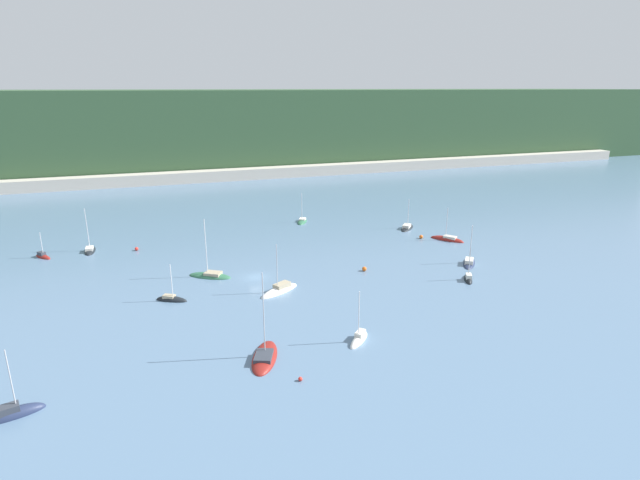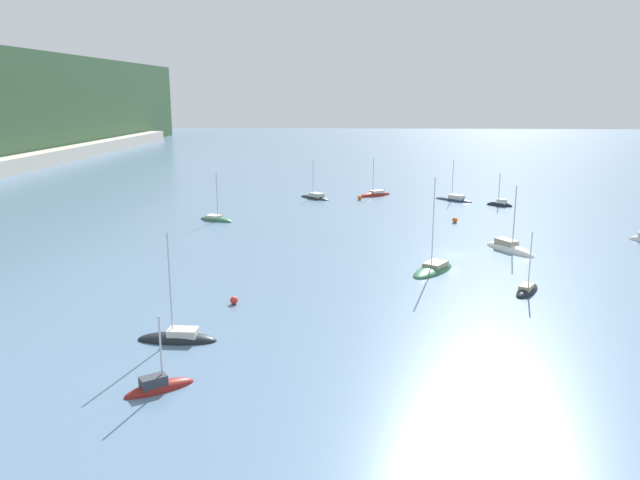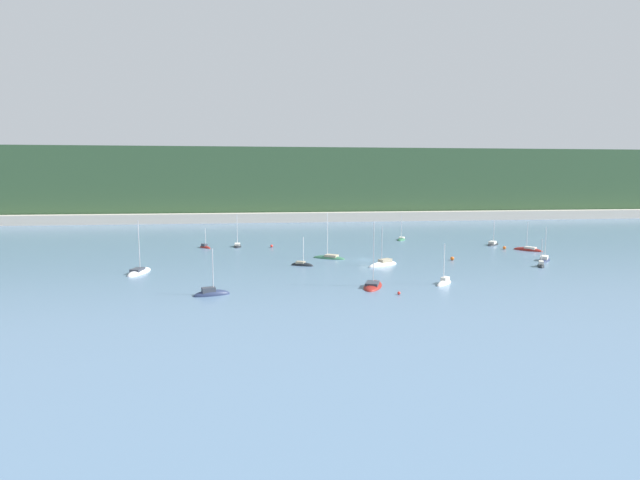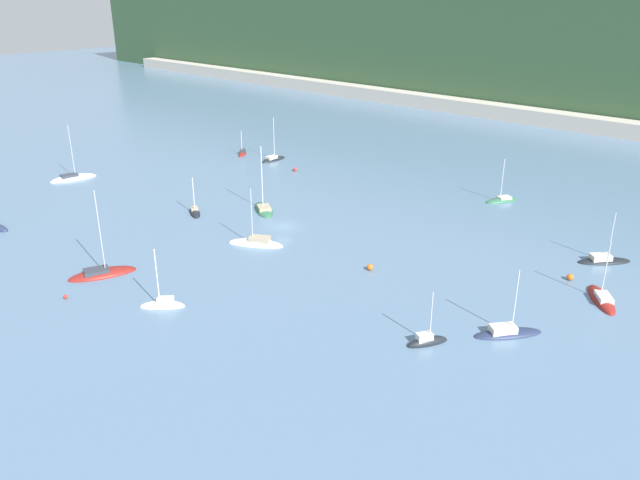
{
  "view_description": "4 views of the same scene",
  "coord_description": "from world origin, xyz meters",
  "px_view_note": "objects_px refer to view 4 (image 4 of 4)",
  "views": [
    {
      "loc": [
        -16.71,
        -85.77,
        33.96
      ],
      "look_at": [
        15.24,
        7.81,
        3.49
      ],
      "focal_mm": 28.0,
      "sensor_mm": 36.0,
      "label": 1
    },
    {
      "loc": [
        -78.8,
        11.65,
        20.19
      ],
      "look_at": [
        -8.47,
        16.36,
        3.62
      ],
      "focal_mm": 35.0,
      "sensor_mm": 36.0,
      "label": 2
    },
    {
      "loc": [
        -25.86,
        -114.71,
        19.62
      ],
      "look_at": [
        -8.76,
        14.67,
        3.06
      ],
      "focal_mm": 28.0,
      "sensor_mm": 36.0,
      "label": 3
    },
    {
      "loc": [
        67.39,
        -64.3,
        35.93
      ],
      "look_at": [
        12.96,
        -5.31,
        2.91
      ],
      "focal_mm": 35.0,
      "sensor_mm": 36.0,
      "label": 4
    }
  ],
  "objects_px": {
    "sailboat_9": "(427,342)",
    "sailboat_10": "(163,306)",
    "mooring_buoy_3": "(370,267)",
    "sailboat_8": "(502,201)",
    "sailboat_12": "(242,154)",
    "sailboat_1": "(256,244)",
    "sailboat_5": "(273,160)",
    "sailboat_4": "(601,300)",
    "sailboat_13": "(195,213)",
    "mooring_buoy_1": "(66,297)",
    "mooring_buoy_2": "(570,277)",
    "sailboat_11": "(603,261)",
    "sailboat_6": "(507,333)",
    "sailboat_7": "(102,274)",
    "sailboat_0": "(264,210)",
    "mooring_buoy_0": "(295,169)",
    "sailboat_3": "(73,179)"
  },
  "relations": [
    {
      "from": "sailboat_9",
      "to": "mooring_buoy_2",
      "type": "bearing_deg",
      "value": 17.06
    },
    {
      "from": "sailboat_10",
      "to": "sailboat_12",
      "type": "height_order",
      "value": "sailboat_10"
    },
    {
      "from": "sailboat_6",
      "to": "mooring_buoy_1",
      "type": "relative_size",
      "value": 15.96
    },
    {
      "from": "sailboat_5",
      "to": "sailboat_10",
      "type": "xyz_separation_m",
      "value": [
        39.36,
        -55.33,
        0.02
      ]
    },
    {
      "from": "sailboat_4",
      "to": "sailboat_13",
      "type": "height_order",
      "value": "sailboat_4"
    },
    {
      "from": "sailboat_4",
      "to": "mooring_buoy_3",
      "type": "height_order",
      "value": "sailboat_4"
    },
    {
      "from": "sailboat_1",
      "to": "sailboat_4",
      "type": "xyz_separation_m",
      "value": [
        44.32,
        16.93,
        -0.04
      ]
    },
    {
      "from": "sailboat_4",
      "to": "sailboat_13",
      "type": "xyz_separation_m",
      "value": [
        -62.24,
        -14.71,
        0.0
      ]
    },
    {
      "from": "sailboat_8",
      "to": "sailboat_12",
      "type": "relative_size",
      "value": 1.4
    },
    {
      "from": "sailboat_4",
      "to": "sailboat_7",
      "type": "xyz_separation_m",
      "value": [
        -51.71,
        -37.8,
        0.0
      ]
    },
    {
      "from": "sailboat_8",
      "to": "mooring_buoy_3",
      "type": "bearing_deg",
      "value": 27.49
    },
    {
      "from": "sailboat_1",
      "to": "sailboat_12",
      "type": "relative_size",
      "value": 1.6
    },
    {
      "from": "sailboat_1",
      "to": "sailboat_5",
      "type": "bearing_deg",
      "value": -77.3
    },
    {
      "from": "sailboat_6",
      "to": "sailboat_12",
      "type": "bearing_deg",
      "value": 106.65
    },
    {
      "from": "sailboat_9",
      "to": "sailboat_10",
      "type": "height_order",
      "value": "sailboat_10"
    },
    {
      "from": "sailboat_13",
      "to": "mooring_buoy_0",
      "type": "bearing_deg",
      "value": 130.9
    },
    {
      "from": "sailboat_7",
      "to": "mooring_buoy_0",
      "type": "distance_m",
      "value": 55.29
    },
    {
      "from": "sailboat_10",
      "to": "mooring_buoy_1",
      "type": "xyz_separation_m",
      "value": [
        -10.63,
        -6.89,
        0.13
      ]
    },
    {
      "from": "mooring_buoy_3",
      "to": "sailboat_8",
      "type": "bearing_deg",
      "value": 91.11
    },
    {
      "from": "sailboat_4",
      "to": "mooring_buoy_3",
      "type": "bearing_deg",
      "value": 77.86
    },
    {
      "from": "sailboat_9",
      "to": "sailboat_10",
      "type": "relative_size",
      "value": 0.82
    },
    {
      "from": "sailboat_1",
      "to": "sailboat_11",
      "type": "bearing_deg",
      "value": -175.36
    },
    {
      "from": "sailboat_0",
      "to": "sailboat_1",
      "type": "bearing_deg",
      "value": 165.24
    },
    {
      "from": "sailboat_10",
      "to": "sailboat_12",
      "type": "distance_m",
      "value": 72.45
    },
    {
      "from": "sailboat_7",
      "to": "mooring_buoy_1",
      "type": "height_order",
      "value": "sailboat_7"
    },
    {
      "from": "sailboat_13",
      "to": "mooring_buoy_2",
      "type": "xyz_separation_m",
      "value": [
        57.07,
        17.71,
        0.36
      ]
    },
    {
      "from": "sailboat_13",
      "to": "mooring_buoy_1",
      "type": "distance_m",
      "value": 32.53
    },
    {
      "from": "sailboat_3",
      "to": "mooring_buoy_3",
      "type": "relative_size",
      "value": 13.36
    },
    {
      "from": "mooring_buoy_2",
      "to": "mooring_buoy_0",
      "type": "bearing_deg",
      "value": 169.15
    },
    {
      "from": "mooring_buoy_0",
      "to": "sailboat_9",
      "type": "bearing_deg",
      "value": -33.25
    },
    {
      "from": "sailboat_9",
      "to": "sailboat_13",
      "type": "height_order",
      "value": "sailboat_13"
    },
    {
      "from": "sailboat_12",
      "to": "mooring_buoy_2",
      "type": "bearing_deg",
      "value": 43.37
    },
    {
      "from": "sailboat_0",
      "to": "mooring_buoy_0",
      "type": "height_order",
      "value": "sailboat_0"
    },
    {
      "from": "sailboat_3",
      "to": "sailboat_13",
      "type": "height_order",
      "value": "sailboat_3"
    },
    {
      "from": "sailboat_1",
      "to": "sailboat_13",
      "type": "xyz_separation_m",
      "value": [
        -17.92,
        2.22,
        -0.04
      ]
    },
    {
      "from": "sailboat_1",
      "to": "sailboat_6",
      "type": "xyz_separation_m",
      "value": [
        39.59,
        1.66,
        0.03
      ]
    },
    {
      "from": "sailboat_6",
      "to": "sailboat_8",
      "type": "xyz_separation_m",
      "value": [
        -22.38,
        41.59,
        -0.06
      ]
    },
    {
      "from": "sailboat_7",
      "to": "mooring_buoy_2",
      "type": "distance_m",
      "value": 61.89
    },
    {
      "from": "sailboat_7",
      "to": "mooring_buoy_2",
      "type": "xyz_separation_m",
      "value": [
        46.53,
        40.8,
        0.36
      ]
    },
    {
      "from": "sailboat_1",
      "to": "mooring_buoy_3",
      "type": "bearing_deg",
      "value": 163.36
    },
    {
      "from": "sailboat_11",
      "to": "sailboat_12",
      "type": "xyz_separation_m",
      "value": [
        -82.35,
        4.77,
        -0.01
      ]
    },
    {
      "from": "mooring_buoy_1",
      "to": "mooring_buoy_2",
      "type": "bearing_deg",
      "value": 47.34
    },
    {
      "from": "sailboat_7",
      "to": "sailboat_11",
      "type": "xyz_separation_m",
      "value": [
        47.66,
        49.66,
        0.05
      ]
    },
    {
      "from": "sailboat_5",
      "to": "sailboat_7",
      "type": "height_order",
      "value": "sailboat_7"
    },
    {
      "from": "sailboat_5",
      "to": "sailboat_6",
      "type": "relative_size",
      "value": 1.2
    },
    {
      "from": "sailboat_9",
      "to": "sailboat_13",
      "type": "bearing_deg",
      "value": 109.19
    },
    {
      "from": "sailboat_4",
      "to": "sailboat_5",
      "type": "distance_m",
      "value": 79.56
    },
    {
      "from": "mooring_buoy_1",
      "to": "mooring_buoy_3",
      "type": "relative_size",
      "value": 0.6
    },
    {
      "from": "mooring_buoy_1",
      "to": "sailboat_12",
      "type": "bearing_deg",
      "value": 121.67
    },
    {
      "from": "sailboat_1",
      "to": "sailboat_13",
      "type": "height_order",
      "value": "sailboat_1"
    }
  ]
}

